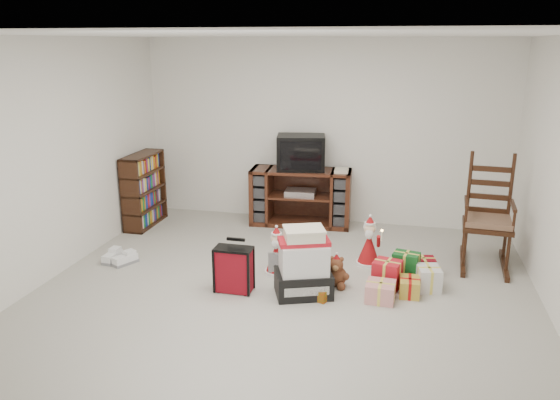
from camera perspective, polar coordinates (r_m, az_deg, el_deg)
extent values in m
cube|color=beige|center=(5.54, 0.26, -9.96)|extent=(5.00, 5.00, 0.01)
cube|color=white|center=(4.98, 0.30, 16.90)|extent=(5.00, 5.00, 0.01)
cube|color=white|center=(7.53, 4.58, 7.07)|extent=(5.00, 0.01, 2.50)
cube|color=white|center=(2.86, -11.14, -8.72)|extent=(5.00, 0.01, 2.50)
cube|color=white|center=(6.16, -23.06, 3.77)|extent=(0.01, 5.00, 2.50)
cube|color=#4F2616|center=(7.49, 2.17, 0.31)|extent=(1.38, 0.57, 0.78)
cube|color=#B2B2B5|center=(7.45, 2.13, 0.79)|extent=(0.42, 0.32, 0.08)
cube|color=#32180D|center=(7.66, -14.03, 1.03)|extent=(0.27, 0.81, 0.99)
cube|color=#32180D|center=(6.48, 20.84, -2.54)|extent=(0.56, 0.54, 0.05)
cube|color=#876549|center=(6.47, 20.89, -2.03)|extent=(0.52, 0.50, 0.06)
cube|color=#32180D|center=(6.59, 20.98, 1.67)|extent=(0.45, 0.09, 0.81)
cube|color=#32180D|center=(6.63, 20.46, -6.18)|extent=(0.59, 0.90, 0.06)
cube|color=black|center=(5.51, 2.46, -8.67)|extent=(0.65, 0.56, 0.25)
cube|color=silver|center=(5.40, 2.49, -6.04)|extent=(0.55, 0.49, 0.30)
cube|color=red|center=(5.34, 2.52, -4.34)|extent=(0.55, 0.42, 0.04)
cube|color=beige|center=(5.31, 2.52, -3.63)|extent=(0.45, 0.39, 0.10)
cube|color=maroon|center=(5.55, -4.84, -7.26)|extent=(0.36, 0.19, 0.47)
cube|color=black|center=(5.51, -4.65, -4.08)|extent=(0.19, 0.03, 0.03)
ellipsoid|color=brown|center=(5.73, 5.90, -7.89)|extent=(0.22, 0.18, 0.23)
sphere|color=brown|center=(5.65, 5.91, -6.75)|extent=(0.14, 0.14, 0.14)
cone|color=maroon|center=(6.27, 9.26, -5.03)|extent=(0.27, 0.27, 0.38)
sphere|color=beige|center=(6.18, 9.36, -2.96)|extent=(0.13, 0.13, 0.13)
cone|color=maroon|center=(6.15, 9.40, -2.07)|extent=(0.12, 0.12, 0.10)
cylinder|color=silver|center=(6.09, 10.58, -3.70)|extent=(0.02, 0.02, 0.12)
cone|color=maroon|center=(5.96, -0.37, -6.07)|extent=(0.25, 0.25, 0.36)
sphere|color=beige|center=(5.88, -0.37, -4.06)|extent=(0.12, 0.12, 0.12)
cone|color=maroon|center=(5.85, -0.37, -3.20)|extent=(0.11, 0.11, 0.09)
cylinder|color=silver|center=(5.78, 0.65, -4.82)|extent=(0.02, 0.02, 0.11)
cube|color=white|center=(6.60, -17.21, -5.78)|extent=(0.14, 0.30, 0.10)
cube|color=white|center=(6.51, -15.78, -5.96)|extent=(0.24, 0.32, 0.10)
cube|color=red|center=(5.77, 11.11, -7.81)|extent=(0.24, 0.24, 0.24)
cube|color=#165A1E|center=(5.98, 12.98, -7.04)|extent=(0.24, 0.24, 0.24)
cube|color=gold|center=(5.65, 13.41, -8.53)|extent=(0.24, 0.24, 0.24)
cube|color=white|center=(5.48, 10.47, -9.13)|extent=(0.24, 0.24, 0.24)
cube|color=silver|center=(5.82, 15.25, -7.88)|extent=(0.24, 0.24, 0.24)
cube|color=maroon|center=(6.16, 14.73, -6.48)|extent=(0.24, 0.24, 0.24)
cube|color=black|center=(7.37, 2.20, 5.00)|extent=(0.70, 0.55, 0.47)
cube|color=black|center=(7.15, 1.84, 4.66)|extent=(0.54, 0.11, 0.37)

